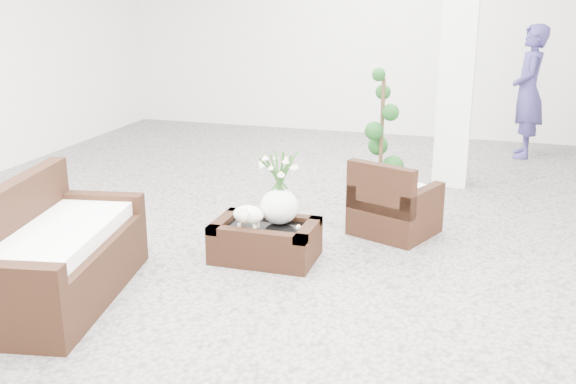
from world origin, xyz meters
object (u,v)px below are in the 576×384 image
(armchair, at_px, (396,196))
(topiary, at_px, (382,131))
(coffee_table, at_px, (265,242))
(loveseat, at_px, (58,243))

(armchair, bearing_deg, topiary, -52.63)
(coffee_table, xyz_separation_m, armchair, (1.00, 1.01, 0.22))
(coffee_table, relative_size, topiary, 0.64)
(loveseat, bearing_deg, topiary, -36.68)
(armchair, distance_m, loveseat, 3.18)
(topiary, bearing_deg, loveseat, -116.47)
(coffee_table, bearing_deg, armchair, 45.10)
(coffee_table, height_order, loveseat, loveseat)
(armchair, bearing_deg, coffee_table, 67.40)
(loveseat, distance_m, topiary, 4.18)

